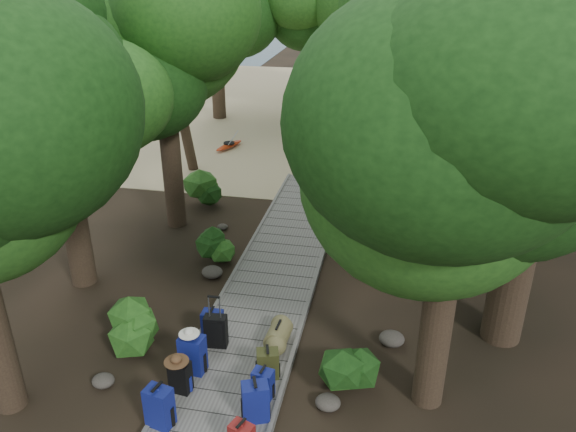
% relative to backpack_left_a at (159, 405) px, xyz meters
% --- Properties ---
extents(ground, '(120.00, 120.00, 0.00)m').
position_rel_backpack_left_a_xyz_m(ground, '(0.77, 4.39, -0.51)').
color(ground, black).
rests_on(ground, ground).
extents(sand_beach, '(40.00, 22.00, 0.02)m').
position_rel_backpack_left_a_xyz_m(sand_beach, '(0.77, 20.39, -0.50)').
color(sand_beach, tan).
rests_on(sand_beach, ground).
extents(distant_hill, '(32.00, 16.00, 12.00)m').
position_rel_backpack_left_a_xyz_m(distant_hill, '(-39.23, 52.39, -0.51)').
color(distant_hill, black).
rests_on(distant_hill, ground).
extents(boardwalk, '(2.00, 12.00, 0.12)m').
position_rel_backpack_left_a_xyz_m(boardwalk, '(0.77, 5.39, -0.45)').
color(boardwalk, slate).
rests_on(boardwalk, ground).
extents(backpack_left_a, '(0.47, 0.37, 0.78)m').
position_rel_backpack_left_a_xyz_m(backpack_left_a, '(0.00, 0.00, 0.00)').
color(backpack_left_a, navy).
rests_on(backpack_left_a, boardwalk).
extents(backpack_left_b, '(0.38, 0.29, 0.65)m').
position_rel_backpack_left_a_xyz_m(backpack_left_b, '(0.04, 0.79, -0.06)').
color(backpack_left_b, black).
rests_on(backpack_left_b, boardwalk).
extents(backpack_left_c, '(0.46, 0.35, 0.81)m').
position_rel_backpack_left_a_xyz_m(backpack_left_c, '(0.07, 1.31, 0.02)').
color(backpack_left_c, navy).
rests_on(backpack_left_c, boardwalk).
extents(backpack_left_d, '(0.40, 0.29, 0.60)m').
position_rel_backpack_left_a_xyz_m(backpack_left_d, '(0.09, 2.37, -0.09)').
color(backpack_left_d, navy).
rests_on(backpack_left_d, boardwalk).
extents(backpack_right_b, '(0.50, 0.43, 0.76)m').
position_rel_backpack_left_a_xyz_m(backpack_right_b, '(1.45, 0.42, -0.01)').
color(backpack_right_b, navy).
rests_on(backpack_right_b, boardwalk).
extents(backpack_right_c, '(0.38, 0.30, 0.59)m').
position_rel_backpack_left_a_xyz_m(backpack_right_c, '(1.45, 0.93, -0.10)').
color(backpack_right_c, navy).
rests_on(backpack_right_c, boardwalk).
extents(backpack_right_d, '(0.45, 0.38, 0.59)m').
position_rel_backpack_left_a_xyz_m(backpack_right_d, '(1.41, 1.44, -0.09)').
color(backpack_right_d, '#373917').
rests_on(backpack_right_d, boardwalk).
extents(duffel_right_khaki, '(0.47, 0.66, 0.42)m').
position_rel_backpack_left_a_xyz_m(duffel_right_khaki, '(1.40, 2.36, -0.18)').
color(duffel_right_khaki, olive).
rests_on(duffel_right_khaki, boardwalk).
extents(suitcase_on_boardwalk, '(0.44, 0.27, 0.66)m').
position_rel_backpack_left_a_xyz_m(suitcase_on_boardwalk, '(0.25, 2.09, -0.06)').
color(suitcase_on_boardwalk, black).
rests_on(suitcase_on_boardwalk, boardwalk).
extents(lone_suitcase_on_sand, '(0.51, 0.36, 0.73)m').
position_rel_backpack_left_a_xyz_m(lone_suitcase_on_sand, '(1.13, 12.64, -0.12)').
color(lone_suitcase_on_sand, black).
rests_on(lone_suitcase_on_sand, sand_beach).
extents(hat_brown, '(0.42, 0.42, 0.13)m').
position_rel_backpack_left_a_xyz_m(hat_brown, '(0.02, 0.74, 0.32)').
color(hat_brown, '#51351E').
rests_on(hat_brown, backpack_left_b).
extents(hat_white, '(0.37, 0.37, 0.12)m').
position_rel_backpack_left_a_xyz_m(hat_white, '(0.05, 1.30, 0.48)').
color(hat_white, silver).
rests_on(hat_white, backpack_left_c).
extents(kayak, '(1.74, 3.21, 0.32)m').
position_rel_backpack_left_a_xyz_m(kayak, '(-3.12, 14.00, -0.33)').
color(kayak, '#AF2D0F').
rests_on(kayak, sand_beach).
extents(sun_lounger, '(1.28, 2.08, 0.64)m').
position_rel_backpack_left_a_xyz_m(sun_lounger, '(3.49, 13.99, -0.17)').
color(sun_lounger, silver).
rests_on(sun_lounger, sand_beach).
extents(tree_right_a, '(4.39, 4.39, 7.31)m').
position_rel_backpack_left_a_xyz_m(tree_right_a, '(4.19, 1.54, 3.15)').
color(tree_right_a, black).
rests_on(tree_right_a, ground).
extents(tree_right_b, '(6.06, 6.06, 10.81)m').
position_rel_backpack_left_a_xyz_m(tree_right_b, '(5.66, 3.62, 4.90)').
color(tree_right_b, black).
rests_on(tree_right_b, ground).
extents(tree_right_c, '(4.76, 4.76, 8.24)m').
position_rel_backpack_left_a_xyz_m(tree_right_c, '(4.28, 6.78, 3.61)').
color(tree_right_c, black).
rests_on(tree_right_c, ground).
extents(tree_right_e, '(4.69, 4.69, 8.45)m').
position_rel_backpack_left_a_xyz_m(tree_right_e, '(4.84, 11.10, 3.72)').
color(tree_right_e, black).
rests_on(tree_right_e, ground).
extents(tree_right_f, '(5.25, 5.25, 9.37)m').
position_rel_backpack_left_a_xyz_m(tree_right_f, '(7.44, 14.45, 4.17)').
color(tree_right_f, black).
rests_on(tree_right_f, ground).
extents(tree_left_b, '(4.52, 4.52, 8.14)m').
position_rel_backpack_left_a_xyz_m(tree_left_b, '(-3.56, 3.87, 3.56)').
color(tree_left_b, black).
rests_on(tree_left_b, ground).
extents(tree_left_c, '(4.41, 4.41, 7.67)m').
position_rel_backpack_left_a_xyz_m(tree_left_c, '(-2.60, 7.21, 3.32)').
color(tree_left_c, black).
rests_on(tree_left_c, ground).
extents(tree_back_a, '(4.65, 4.65, 8.05)m').
position_rel_backpack_left_a_xyz_m(tree_back_a, '(-0.83, 19.51, 3.51)').
color(tree_back_a, black).
rests_on(tree_back_a, ground).
extents(tree_back_b, '(5.75, 5.75, 10.27)m').
position_rel_backpack_left_a_xyz_m(tree_back_b, '(2.13, 20.19, 4.63)').
color(tree_back_b, black).
rests_on(tree_back_b, ground).
extents(tree_back_c, '(5.58, 5.58, 10.05)m').
position_rel_backpack_left_a_xyz_m(tree_back_c, '(6.23, 19.36, 4.52)').
color(tree_back_c, black).
rests_on(tree_back_c, ground).
extents(tree_back_d, '(5.19, 5.19, 8.64)m').
position_rel_backpack_left_a_xyz_m(tree_back_d, '(-4.89, 18.31, 3.81)').
color(tree_back_d, black).
rests_on(tree_back_d, ground).
extents(palm_right_a, '(3.97, 3.97, 6.77)m').
position_rel_backpack_left_a_xyz_m(palm_right_a, '(3.38, 10.62, 2.87)').
color(palm_right_a, '#13380F').
rests_on(palm_right_a, ground).
extents(palm_right_b, '(4.83, 4.83, 9.33)m').
position_rel_backpack_left_a_xyz_m(palm_right_b, '(5.98, 15.77, 4.16)').
color(palm_right_b, '#13380F').
rests_on(palm_right_b, ground).
extents(palm_right_c, '(4.15, 4.15, 6.60)m').
position_rel_backpack_left_a_xyz_m(palm_right_c, '(3.55, 17.42, 2.79)').
color(palm_right_c, '#13380F').
rests_on(palm_right_c, ground).
extents(palm_left_a, '(4.79, 4.79, 7.62)m').
position_rel_backpack_left_a_xyz_m(palm_left_a, '(-3.96, 11.44, 3.30)').
color(palm_left_a, '#13380F').
rests_on(palm_left_a, ground).
extents(rock_left_a, '(0.40, 0.36, 0.22)m').
position_rel_backpack_left_a_xyz_m(rock_left_a, '(-1.41, 0.74, -0.40)').
color(rock_left_a, '#4C473F').
rests_on(rock_left_a, ground).
extents(rock_left_b, '(0.41, 0.37, 0.23)m').
position_rel_backpack_left_a_xyz_m(rock_left_b, '(-1.55, 2.24, -0.40)').
color(rock_left_b, '#4C473F').
rests_on(rock_left_b, ground).
extents(rock_left_c, '(0.49, 0.45, 0.27)m').
position_rel_backpack_left_a_xyz_m(rock_left_c, '(-0.70, 4.65, -0.37)').
color(rock_left_c, '#4C473F').
rests_on(rock_left_c, ground).
extents(rock_left_d, '(0.30, 0.27, 0.16)m').
position_rel_backpack_left_a_xyz_m(rock_left_d, '(-1.23, 7.13, -0.43)').
color(rock_left_d, '#4C473F').
rests_on(rock_left_d, ground).
extents(rock_right_a, '(0.43, 0.39, 0.24)m').
position_rel_backpack_left_a_xyz_m(rock_right_a, '(2.55, 1.00, -0.39)').
color(rock_right_a, '#4C473F').
rests_on(rock_right_a, ground).
extents(rock_right_b, '(0.50, 0.45, 0.27)m').
position_rel_backpack_left_a_xyz_m(rock_right_b, '(3.54, 2.93, -0.37)').
color(rock_right_b, '#4C473F').
rests_on(rock_right_b, ground).
extents(rock_right_c, '(0.31, 0.28, 0.17)m').
position_rel_backpack_left_a_xyz_m(rock_right_c, '(2.78, 6.06, -0.43)').
color(rock_right_c, '#4C473F').
rests_on(rock_right_c, ground).
extents(shrub_left_a, '(1.00, 1.00, 0.90)m').
position_rel_backpack_left_a_xyz_m(shrub_left_a, '(-1.25, 1.83, -0.06)').
color(shrub_left_a, '#1D4815').
rests_on(shrub_left_a, ground).
extents(shrub_left_b, '(0.96, 0.96, 0.87)m').
position_rel_backpack_left_a_xyz_m(shrub_left_b, '(-0.84, 5.45, -0.08)').
color(shrub_left_b, '#1D4815').
rests_on(shrub_left_b, ground).
extents(shrub_left_c, '(1.20, 1.20, 1.08)m').
position_rel_backpack_left_a_xyz_m(shrub_left_c, '(-2.21, 8.52, 0.03)').
color(shrub_left_c, '#1D4815').
rests_on(shrub_left_c, ground).
extents(shrub_right_a, '(0.92, 0.92, 0.83)m').
position_rel_backpack_left_a_xyz_m(shrub_right_a, '(2.86, 1.44, -0.09)').
color(shrub_right_a, '#1D4815').
rests_on(shrub_right_a, ground).
extents(shrub_right_b, '(1.43, 1.43, 1.28)m').
position_rel_backpack_left_a_xyz_m(shrub_right_b, '(2.99, 6.11, 0.13)').
color(shrub_right_b, '#1D4815').
rests_on(shrub_right_b, ground).
extents(shrub_right_c, '(0.92, 0.92, 0.83)m').
position_rel_backpack_left_a_xyz_m(shrub_right_c, '(2.47, 9.54, -0.09)').
color(shrub_right_c, '#1D4815').
rests_on(shrub_right_c, ground).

